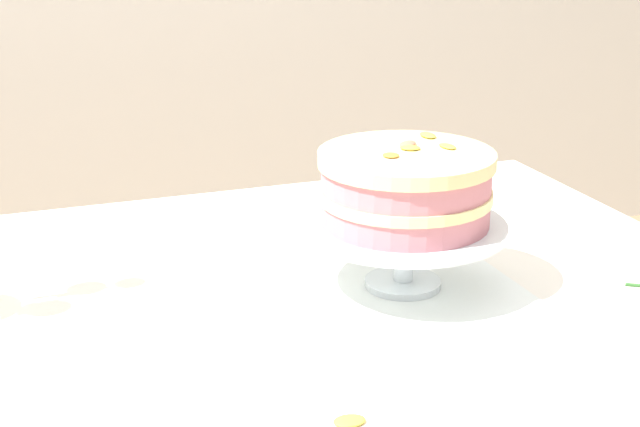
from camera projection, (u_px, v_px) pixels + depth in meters
dining_table at (271, 364)px, 1.36m from camera, size 1.40×1.00×0.74m
linen_napkin at (403, 287)px, 1.39m from camera, size 0.32×0.32×0.00m
cake_stand at (404, 234)px, 1.36m from camera, size 0.29×0.29×0.10m
layer_cake at (406, 187)px, 1.34m from camera, size 0.25×0.25×0.11m
loose_petal_1 at (349, 421)px, 1.04m from camera, size 0.04×0.03×0.01m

